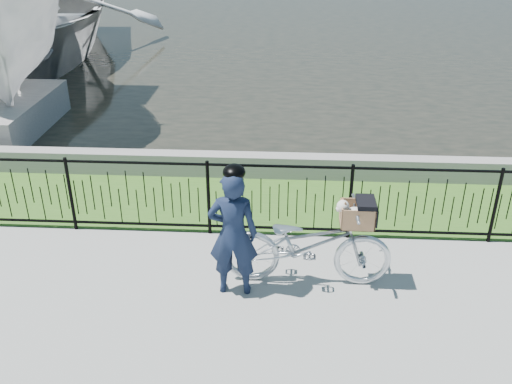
{
  "coord_description": "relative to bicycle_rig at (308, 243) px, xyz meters",
  "views": [
    {
      "loc": [
        0.1,
        -5.52,
        4.33
      ],
      "look_at": [
        -0.29,
        1.0,
        1.0
      ],
      "focal_mm": 40.0,
      "sensor_mm": 36.0,
      "label": 1
    }
  ],
  "objects": [
    {
      "name": "ground",
      "position": [
        -0.39,
        -0.5,
        -0.56
      ],
      "size": [
        120.0,
        120.0,
        0.0
      ],
      "primitive_type": "plane",
      "color": "gray",
      "rests_on": "ground"
    },
    {
      "name": "grass_strip",
      "position": [
        -0.39,
        2.1,
        -0.55
      ],
      "size": [
        60.0,
        2.0,
        0.01
      ],
      "primitive_type": "cube",
      "color": "#37631F",
      "rests_on": "ground"
    },
    {
      "name": "quay_wall",
      "position": [
        -0.39,
        3.1,
        -0.36
      ],
      "size": [
        60.0,
        0.3,
        0.4
      ],
      "primitive_type": "cube",
      "color": "gray",
      "rests_on": "ground"
    },
    {
      "name": "fence",
      "position": [
        -0.39,
        1.1,
        0.02
      ],
      "size": [
        14.0,
        0.06,
        1.15
      ],
      "primitive_type": null,
      "color": "black",
      "rests_on": "ground"
    },
    {
      "name": "bicycle_rig",
      "position": [
        0.0,
        0.0,
        0.0
      ],
      "size": [
        2.09,
        0.73,
        1.21
      ],
      "color": "silver",
      "rests_on": "ground"
    },
    {
      "name": "cyclist",
      "position": [
        -0.91,
        -0.25,
        0.28
      ],
      "size": [
        0.6,
        0.4,
        1.7
      ],
      "color": "#131D35",
      "rests_on": "ground"
    },
    {
      "name": "boat_far",
      "position": [
        -8.65,
        10.4,
        0.63
      ],
      "size": [
        8.89,
        11.98,
        2.39
      ],
      "color": "#BBBCBC",
      "rests_on": "water"
    }
  ]
}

